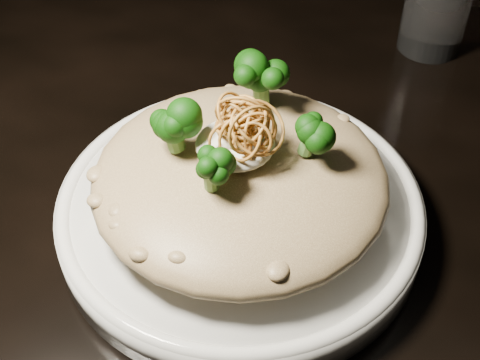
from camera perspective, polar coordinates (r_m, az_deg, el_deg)
name	(u,v)px	position (r m, az deg, el deg)	size (l,w,h in m)	color
table	(332,265)	(0.67, 7.82, -7.23)	(1.10, 0.80, 0.75)	black
plate	(240,212)	(0.58, 0.00, -2.74)	(0.31, 0.31, 0.03)	white
risotto	(240,178)	(0.55, 0.01, 0.15)	(0.25, 0.25, 0.05)	brown
broccoli	(245,123)	(0.52, 0.39, 4.93)	(0.15, 0.15, 0.05)	black
cheese	(235,144)	(0.52, -0.42, 3.07)	(0.06, 0.06, 0.02)	white
shallots	(244,121)	(0.50, 0.36, 5.07)	(0.06, 0.06, 0.04)	brown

